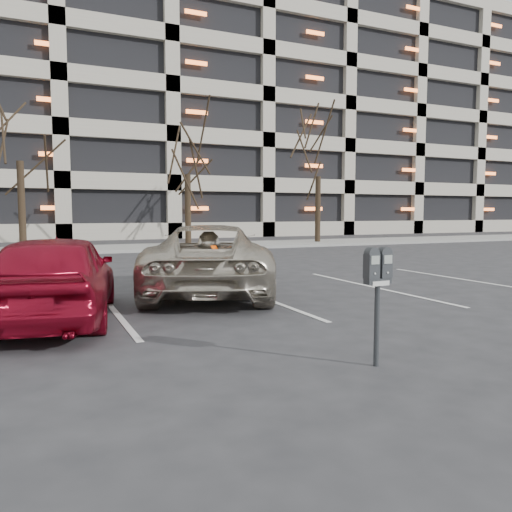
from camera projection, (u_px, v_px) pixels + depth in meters
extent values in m
plane|color=#28282B|center=(235.00, 327.00, 7.14)|extent=(140.00, 140.00, 0.00)
cube|color=gray|center=(99.00, 249.00, 21.69)|extent=(80.00, 4.00, 0.12)
cube|color=silver|center=(111.00, 307.00, 8.66)|extent=(0.10, 5.20, 0.00)
cube|color=silver|center=(258.00, 296.00, 9.80)|extent=(0.10, 5.20, 0.00)
cube|color=silver|center=(374.00, 287.00, 10.93)|extent=(0.10, 5.20, 0.00)
cube|color=silver|center=(469.00, 280.00, 12.07)|extent=(0.10, 5.20, 0.00)
cube|color=black|center=(218.00, 125.00, 42.15)|extent=(49.92, 19.20, 18.00)
cylinder|color=black|center=(22.00, 207.00, 20.31)|extent=(0.28, 0.28, 3.72)
cylinder|color=black|center=(188.00, 211.00, 23.17)|extent=(0.28, 0.28, 3.39)
cylinder|color=black|center=(318.00, 210.00, 26.00)|extent=(0.28, 0.28, 3.50)
cylinder|color=black|center=(377.00, 325.00, 5.30)|extent=(0.06, 0.06, 0.90)
cube|color=black|center=(378.00, 281.00, 5.26)|extent=(0.30, 0.11, 0.06)
cube|color=silver|center=(381.00, 283.00, 5.22)|extent=(0.22, 0.01, 0.05)
cube|color=gray|center=(376.00, 260.00, 5.15)|extent=(0.11, 0.01, 0.09)
cube|color=gray|center=(388.00, 259.00, 5.23)|extent=(0.11, 0.01, 0.09)
imported|color=#B8AF9D|center=(210.00, 259.00, 10.16)|extent=(3.94, 5.52, 1.40)
cube|color=#FF4A05|center=(207.00, 226.00, 9.16)|extent=(0.10, 0.20, 0.01)
imported|color=maroon|center=(56.00, 276.00, 7.52)|extent=(2.29, 4.20, 1.36)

